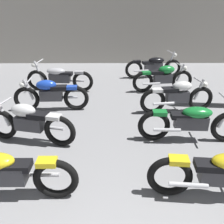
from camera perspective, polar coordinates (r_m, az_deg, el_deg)
back_wall at (r=11.67m, az=-0.21°, el=20.04°), size 13.30×0.24×3.60m
motorcycle_left_row_1 at (r=3.96m, az=-24.18°, el=-12.75°), size 2.17×0.68×0.97m
motorcycle_left_row_2 at (r=5.25m, az=-18.68°, el=-2.23°), size 1.94×0.64×0.88m
motorcycle_left_row_3 at (r=6.67m, az=-14.03°, el=4.03°), size 1.97×0.48×0.88m
motorcycle_left_row_4 at (r=8.14m, az=-12.15°, el=7.87°), size 2.17×0.68×0.97m
motorcycle_right_row_2 at (r=5.28m, az=18.01°, el=-2.08°), size 2.17×0.68×0.97m
motorcycle_right_row_3 at (r=6.59m, az=15.01°, el=3.68°), size 1.97×0.56×0.88m
motorcycle_right_row_4 at (r=8.08m, az=11.80°, el=7.82°), size 1.97×0.55×0.88m
motorcycle_right_row_5 at (r=9.57m, az=9.67°, el=10.53°), size 2.17×0.68×0.97m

